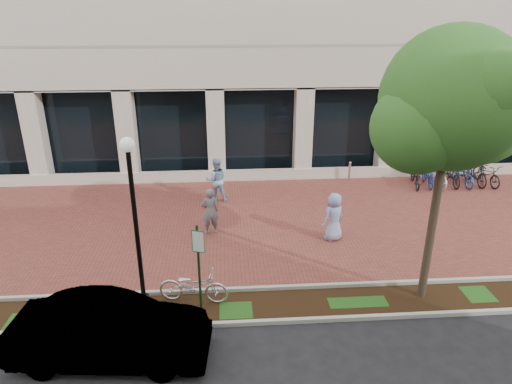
{
  "coord_description": "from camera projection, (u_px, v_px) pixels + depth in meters",
  "views": [
    {
      "loc": [
        -1.63,
        -15.45,
        7.47
      ],
      "look_at": [
        -0.58,
        -0.8,
        1.53
      ],
      "focal_mm": 32.0,
      "sensor_mm": 36.0,
      "label": 1
    }
  ],
  "objects": [
    {
      "name": "locked_bicycle",
      "position": [
        194.0,
        286.0,
        12.32
      ],
      "size": [
        1.99,
        0.99,
        1.0
      ],
      "primitive_type": "imported",
      "rotation": [
        0.0,
        0.0,
        1.39
      ],
      "color": "silver",
      "rests_on": "ground"
    },
    {
      "name": "curb_plaza_side",
      "position": [
        286.0,
        287.0,
        13.01
      ],
      "size": [
        40.0,
        0.12,
        0.12
      ],
      "primitive_type": "cube",
      "color": "#A9A89F",
      "rests_on": "ground"
    },
    {
      "name": "brick_plaza",
      "position": [
        270.0,
        221.0,
        17.19
      ],
      "size": [
        40.0,
        9.0,
        0.01
      ],
      "primitive_type": "cube",
      "color": "brown",
      "rests_on": "ground"
    },
    {
      "name": "parking_sign",
      "position": [
        198.0,
        257.0,
        11.63
      ],
      "size": [
        0.34,
        0.07,
        2.47
      ],
      "rotation": [
        0.0,
        0.0,
        -0.35
      ],
      "color": "#14381B",
      "rests_on": "ground"
    },
    {
      "name": "planting_strip",
      "position": [
        289.0,
        305.0,
        12.34
      ],
      "size": [
        40.0,
        1.5,
        0.01
      ],
      "primitive_type": "cube",
      "color": "black",
      "rests_on": "ground"
    },
    {
      "name": "curb_street_side",
      "position": [
        293.0,
        321.0,
        11.62
      ],
      "size": [
        40.0,
        0.12,
        0.12
      ],
      "primitive_type": "cube",
      "color": "#A9A89F",
      "rests_on": "ground"
    },
    {
      "name": "bollard",
      "position": [
        349.0,
        171.0,
        20.98
      ],
      "size": [
        0.12,
        0.12,
        0.96
      ],
      "color": "silver",
      "rests_on": "ground"
    },
    {
      "name": "ground",
      "position": [
        270.0,
        221.0,
        17.2
      ],
      "size": [
        120.0,
        120.0,
        0.0
      ],
      "primitive_type": "plane",
      "color": "black",
      "rests_on": "ground"
    },
    {
      "name": "pedestrian_mid",
      "position": [
        216.0,
        180.0,
        18.71
      ],
      "size": [
        0.96,
        0.78,
        1.85
      ],
      "primitive_type": "imported",
      "rotation": [
        0.0,
        0.0,
        3.23
      ],
      "color": "#83A1C3",
      "rests_on": "ground"
    },
    {
      "name": "bike_rack_cluster",
      "position": [
        452.0,
        174.0,
        20.54
      ],
      "size": [
        4.25,
        2.0,
        1.11
      ],
      "rotation": [
        0.0,
        0.0,
        -0.1
      ],
      "color": "black",
      "rests_on": "ground"
    },
    {
      "name": "pedestrian_right",
      "position": [
        334.0,
        217.0,
        15.55
      ],
      "size": [
        0.99,
        0.88,
        1.71
      ],
      "primitive_type": "imported",
      "rotation": [
        0.0,
        0.0,
        3.64
      ],
      "color": "#8799C9",
      "rests_on": "ground"
    },
    {
      "name": "sedan_near_curb",
      "position": [
        110.0,
        332.0,
        10.21
      ],
      "size": [
        4.53,
        1.92,
        1.45
      ],
      "primitive_type": "imported",
      "rotation": [
        0.0,
        0.0,
        1.48
      ],
      "color": "silver",
      "rests_on": "ground"
    },
    {
      "name": "street_tree",
      "position": [
        453.0,
        108.0,
        10.81
      ],
      "size": [
        4.1,
        3.42,
        7.2
      ],
      "color": "#403324",
      "rests_on": "ground"
    },
    {
      "name": "lamppost",
      "position": [
        135.0,
        217.0,
        11.36
      ],
      "size": [
        0.36,
        0.36,
        4.68
      ],
      "color": "black",
      "rests_on": "ground"
    },
    {
      "name": "pedestrian_left",
      "position": [
        210.0,
        211.0,
        15.97
      ],
      "size": [
        0.69,
        0.53,
        1.7
      ],
      "primitive_type": "imported",
      "rotation": [
        0.0,
        0.0,
        3.36
      ],
      "color": "slate",
      "rests_on": "ground"
    }
  ]
}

